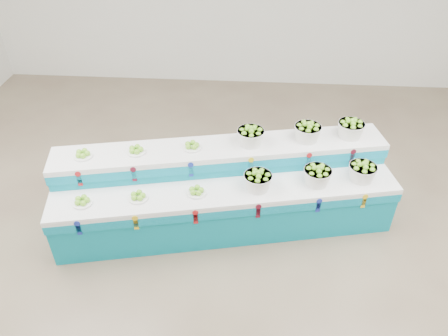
{
  "coord_description": "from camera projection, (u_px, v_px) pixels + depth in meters",
  "views": [
    {
      "loc": [
        0.33,
        -3.56,
        4.1
      ],
      "look_at": [
        0.02,
        0.71,
        0.87
      ],
      "focal_mm": 34.5,
      "sensor_mm": 36.0,
      "label": 1
    }
  ],
  "objects": [
    {
      "name": "basket_upper_mid",
      "position": [
        308.0,
        132.0,
        5.53
      ],
      "size": [
        0.41,
        0.41,
        0.25
      ],
      "primitive_type": null,
      "rotation": [
        0.0,
        0.0,
        0.21
      ],
      "color": "silver",
      "rests_on": "display_stand"
    },
    {
      "name": "basket_upper_left",
      "position": [
        251.0,
        136.0,
        5.45
      ],
      "size": [
        0.41,
        0.41,
        0.25
      ],
      "primitive_type": null,
      "rotation": [
        0.0,
        0.0,
        0.21
      ],
      "color": "silver",
      "rests_on": "display_stand"
    },
    {
      "name": "basket_lower_mid",
      "position": [
        317.0,
        175.0,
        5.29
      ],
      "size": [
        0.41,
        0.41,
        0.25
      ],
      "primitive_type": null,
      "rotation": [
        0.0,
        0.0,
        0.21
      ],
      "color": "silver",
      "rests_on": "display_stand"
    },
    {
      "name": "plate_lower_mid",
      "position": [
        138.0,
        196.0,
        5.1
      ],
      "size": [
        0.28,
        0.28,
        0.09
      ],
      "primitive_type": "cylinder",
      "rotation": [
        0.0,
        0.0,
        0.21
      ],
      "color": "white",
      "rests_on": "display_stand"
    },
    {
      "name": "plate_lower_left",
      "position": [
        82.0,
        201.0,
        5.03
      ],
      "size": [
        0.28,
        0.28,
        0.09
      ],
      "primitive_type": "cylinder",
      "rotation": [
        0.0,
        0.0,
        0.21
      ],
      "color": "white",
      "rests_on": "display_stand"
    },
    {
      "name": "plate_upper_mid",
      "position": [
        136.0,
        150.0,
        5.34
      ],
      "size": [
        0.28,
        0.28,
        0.09
      ],
      "primitive_type": "cylinder",
      "rotation": [
        0.0,
        0.0,
        0.21
      ],
      "color": "white",
      "rests_on": "display_stand"
    },
    {
      "name": "basket_lower_left",
      "position": [
        258.0,
        180.0,
        5.21
      ],
      "size": [
        0.41,
        0.41,
        0.25
      ],
      "primitive_type": null,
      "rotation": [
        0.0,
        0.0,
        0.21
      ],
      "color": "silver",
      "rests_on": "display_stand"
    },
    {
      "name": "basket_lower_right",
      "position": [
        362.0,
        171.0,
        5.35
      ],
      "size": [
        0.41,
        0.41,
        0.25
      ],
      "primitive_type": null,
      "rotation": [
        0.0,
        0.0,
        0.21
      ],
      "color": "silver",
      "rests_on": "display_stand"
    },
    {
      "name": "basket_upper_right",
      "position": [
        351.0,
        128.0,
        5.59
      ],
      "size": [
        0.41,
        0.41,
        0.25
      ],
      "primitive_type": null,
      "rotation": [
        0.0,
        0.0,
        0.21
      ],
      "color": "silver",
      "rests_on": "display_stand"
    },
    {
      "name": "display_stand",
      "position": [
        224.0,
        190.0,
        5.58
      ],
      "size": [
        4.44,
        1.97,
        1.02
      ],
      "primitive_type": null,
      "rotation": [
        0.0,
        0.0,
        0.21
      ],
      "color": "#0988A1",
      "rests_on": "ground"
    },
    {
      "name": "ground",
      "position": [
        218.0,
        258.0,
        5.32
      ],
      "size": [
        10.0,
        10.0,
        0.0
      ],
      "primitive_type": "plane",
      "color": "brown",
      "rests_on": "ground"
    },
    {
      "name": "plate_upper_left",
      "position": [
        83.0,
        154.0,
        5.27
      ],
      "size": [
        0.28,
        0.28,
        0.09
      ],
      "primitive_type": "cylinder",
      "rotation": [
        0.0,
        0.0,
        0.21
      ],
      "color": "white",
      "rests_on": "display_stand"
    },
    {
      "name": "plate_upper_right",
      "position": [
        192.0,
        145.0,
        5.41
      ],
      "size": [
        0.28,
        0.28,
        0.09
      ],
      "primitive_type": "cylinder",
      "rotation": [
        0.0,
        0.0,
        0.21
      ],
      "color": "white",
      "rests_on": "display_stand"
    },
    {
      "name": "plate_lower_right",
      "position": [
        196.0,
        191.0,
        5.17
      ],
      "size": [
        0.28,
        0.28,
        0.09
      ],
      "primitive_type": "cylinder",
      "rotation": [
        0.0,
        0.0,
        0.21
      ],
      "color": "white",
      "rests_on": "display_stand"
    }
  ]
}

